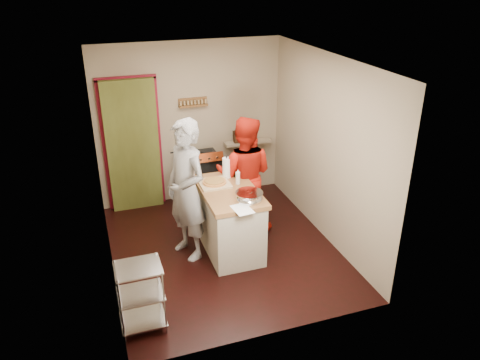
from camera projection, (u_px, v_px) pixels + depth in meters
name	position (u px, v px, depth m)	size (l,w,h in m)	color
floor	(223.00, 249.00, 6.55)	(3.50, 3.50, 0.00)	black
back_wall	(151.00, 137.00, 7.42)	(3.00, 0.44, 2.60)	gray
left_wall	(101.00, 179.00, 5.56)	(0.04, 3.50, 2.60)	gray
right_wall	(326.00, 150.00, 6.44)	(0.04, 3.50, 2.60)	gray
ceiling	(220.00, 60.00, 5.45)	(3.00, 3.50, 0.02)	white
stove	(200.00, 179.00, 7.60)	(0.60, 0.63, 1.00)	black
wire_shelving	(141.00, 294.00, 4.96)	(0.48, 0.40, 0.80)	silver
island	(230.00, 218.00, 6.35)	(0.72, 1.35, 1.23)	#BCB4A0
person_stripe	(186.00, 191.00, 6.05)	(0.70, 0.46, 1.91)	#A7A8AC
person_red	(244.00, 175.00, 6.71)	(0.84, 0.66, 1.74)	#B1180B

